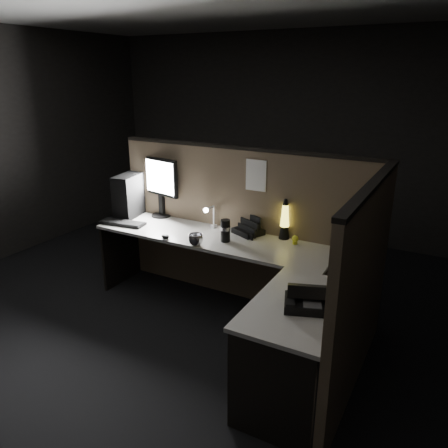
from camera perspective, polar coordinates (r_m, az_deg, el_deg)
The scene contains 17 objects.
floor at distance 3.88m, azimuth -4.27°, elevation -14.91°, with size 6.00×6.00×0.00m, color black.
room_shell at distance 3.26m, azimuth -4.97°, elevation 9.37°, with size 6.00×6.00×6.00m.
partition_back at distance 4.27m, azimuth 2.27°, elevation -0.31°, with size 2.66×0.06×1.50m, color brown.
partition_right at distance 3.15m, azimuth 17.46°, elevation -8.62°, with size 0.06×1.66×1.50m, color brown.
desk at distance 3.70m, azimuth -0.00°, elevation -6.30°, with size 2.60×1.60×0.73m.
pc_tower at distance 4.71m, azimuth -12.18°, elevation 3.71°, with size 0.19×0.42×0.44m, color black.
monitor at distance 4.59m, azimuth -8.31°, elevation 5.51°, with size 0.48×0.21×0.62m.
keyboard at distance 4.50m, azimuth -13.15°, elevation 0.12°, with size 0.47×0.16×0.02m, color black.
mouse at distance 4.04m, azimuth -7.67°, elevation -1.62°, with size 0.09×0.06×0.04m, color black.
clip_lamp at distance 4.17m, azimuth -1.86°, elevation 1.03°, with size 0.05×0.19×0.25m.
organizer at distance 4.13m, azimuth 3.25°, elevation -0.68°, with size 0.32×0.30×0.19m.
lava_lamp at distance 4.00m, azimuth 7.93°, elevation 0.23°, with size 0.10×0.10×0.37m.
travel_mug at distance 3.91m, azimuth 0.18°, elevation -0.88°, with size 0.09×0.09×0.20m, color black.
steel_mug at distance 3.85m, azimuth -3.73°, elevation -2.06°, with size 0.13×0.13×0.10m, color silver.
figurine at distance 3.91m, azimuth 9.27°, elevation -1.91°, with size 0.06×0.06×0.06m, color yellow.
pinned_paper at distance 4.02m, azimuth 4.19°, elevation 6.35°, with size 0.20×0.00×0.29m, color white.
desk_phone at distance 2.91m, azimuth 10.58°, elevation -9.53°, with size 0.33×0.32×0.16m.
Camera 1 is at (1.79, -2.67, 2.17)m, focal length 35.00 mm.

